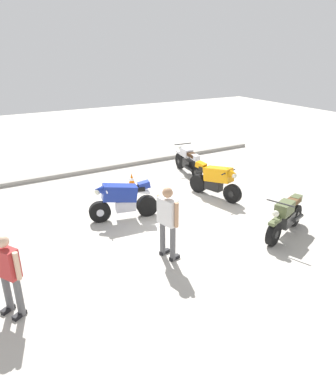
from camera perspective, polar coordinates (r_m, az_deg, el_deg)
The scene contains 9 objects.
ground_plane at distance 10.61m, azimuth -0.04°, elevation -2.88°, with size 40.00×40.00×0.00m, color #B7B2A8.
curb_edge at distance 14.48m, azimuth -9.22°, elevation 4.11°, with size 14.00×0.30×0.15m, color #9C978F.
motorcycle_orange_sportbike at distance 11.41m, azimuth 7.71°, elevation 1.97°, with size 0.86×1.93×1.14m.
motorcycle_blue_sportbike at distance 9.92m, azimuth -7.29°, elevation -1.16°, with size 1.95×0.76×1.14m.
motorcycle_olive_vintage at distance 9.54m, azimuth 18.53°, elevation -3.89°, with size 1.89×0.91×1.07m.
motorcycle_silver_cruiser at distance 13.51m, azimuth 3.27°, elevation 5.04°, with size 0.71×2.09×1.09m.
person_in_red_shirt at distance 6.89m, azimuth -24.41°, elevation -11.58°, with size 0.48×0.58×1.59m.
person_in_white_shirt at distance 7.84m, azimuth -0.06°, elevation -4.29°, with size 0.39×0.67×1.74m.
traffic_cone at distance 12.26m, azimuth -5.88°, elevation 1.86°, with size 0.36×0.36×0.53m.
Camera 1 is at (-4.82, -8.32, 4.49)m, focal length 32.96 mm.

